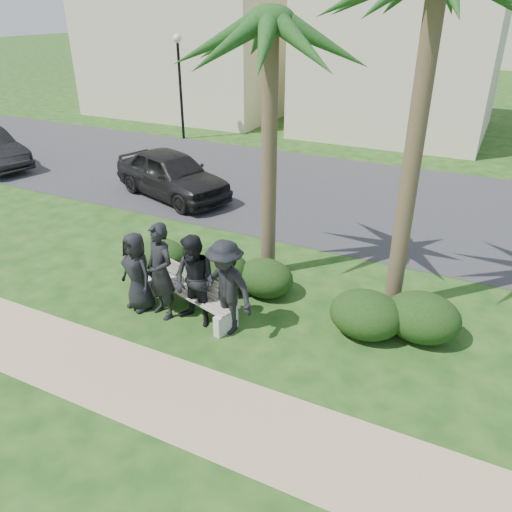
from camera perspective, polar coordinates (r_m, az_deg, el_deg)
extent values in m
plane|color=#143F12|center=(9.26, -3.13, -8.86)|extent=(160.00, 160.00, 0.00)
cube|color=tan|center=(8.10, -9.58, -15.45)|extent=(30.00, 1.60, 0.01)
cube|color=#2D2D30|center=(15.92, 11.14, 6.58)|extent=(160.00, 8.00, 0.01)
cube|color=beige|center=(29.19, -6.95, 23.03)|extent=(10.00, 8.00, 7.00)
cube|color=beige|center=(25.03, 16.48, 21.58)|extent=(8.00, 8.00, 7.00)
cylinder|color=black|center=(22.73, -8.60, 18.05)|extent=(0.12, 0.12, 4.00)
sphere|color=white|center=(22.51, -8.99, 23.35)|extent=(0.36, 0.36, 0.36)
cube|color=gray|center=(9.74, -7.73, -4.20)|extent=(2.25, 1.09, 0.04)
cube|color=gray|center=(9.78, -7.10, -2.46)|extent=(2.12, 0.64, 0.26)
cube|color=beige|center=(10.39, -12.38, -3.83)|extent=(0.28, 0.52, 0.40)
cube|color=beige|center=(9.39, -2.39, -6.77)|extent=(0.28, 0.52, 0.40)
imported|color=black|center=(9.85, -13.44, -1.75)|extent=(0.89, 0.71, 1.60)
imported|color=black|center=(9.44, -10.86, -1.75)|extent=(0.81, 0.66, 1.90)
imported|color=black|center=(9.14, -7.00, -2.92)|extent=(0.95, 0.79, 1.78)
imported|color=black|center=(8.86, -3.51, -3.63)|extent=(1.28, 0.89, 1.82)
ellipsoid|color=black|center=(11.38, -10.65, 0.16)|extent=(1.13, 0.93, 0.74)
ellipsoid|color=black|center=(10.46, -4.49, -1.44)|extent=(1.38, 1.14, 0.90)
ellipsoid|color=black|center=(10.47, -3.96, -2.25)|extent=(0.95, 0.78, 0.62)
ellipsoid|color=black|center=(10.24, 1.05, -2.40)|extent=(1.19, 0.98, 0.78)
ellipsoid|color=black|center=(9.23, 12.46, -6.40)|extent=(1.32, 1.09, 0.86)
ellipsoid|color=black|center=(9.41, 18.46, -6.51)|extent=(1.35, 1.12, 0.88)
cylinder|color=brown|center=(10.26, 1.51, 10.88)|extent=(0.32, 0.32, 5.14)
cylinder|color=brown|center=(9.18, 17.43, 10.40)|extent=(0.32, 0.32, 5.96)
imported|color=black|center=(15.72, -9.60, 9.21)|extent=(4.53, 2.93, 1.44)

